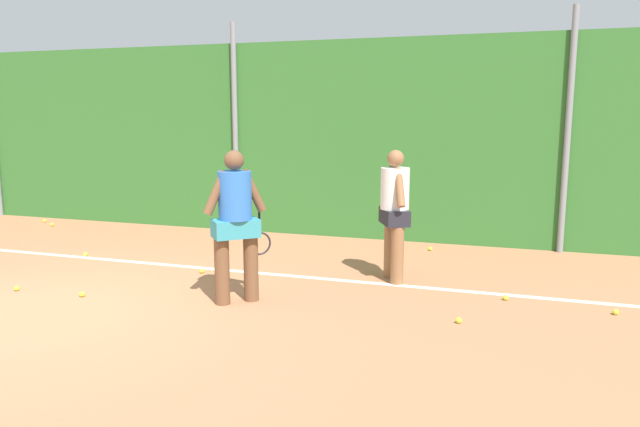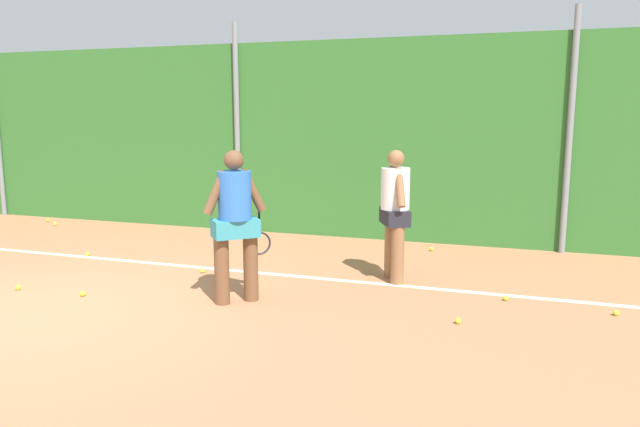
{
  "view_description": "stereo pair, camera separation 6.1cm",
  "coord_description": "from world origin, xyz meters",
  "px_view_note": "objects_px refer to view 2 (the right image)",
  "views": [
    {
      "loc": [
        4.88,
        -5.06,
        2.21
      ],
      "look_at": [
        2.68,
        1.8,
        0.99
      ],
      "focal_mm": 33.22,
      "sensor_mm": 36.0,
      "label": 1
    },
    {
      "loc": [
        4.94,
        -5.04,
        2.21
      ],
      "look_at": [
        2.68,
        1.8,
        0.99
      ],
      "focal_mm": 33.22,
      "sensor_mm": 36.0,
      "label": 2
    }
  ],
  "objects_px": {
    "tennis_ball_0": "(203,271)",
    "tennis_ball_5": "(432,249)",
    "tennis_ball_7": "(55,224)",
    "tennis_ball_11": "(83,294)",
    "tennis_ball_1": "(18,288)",
    "tennis_ball_13": "(47,220)",
    "tennis_ball_8": "(506,298)",
    "tennis_ball_6": "(616,313)",
    "tennis_ball_2": "(256,251)",
    "player_foreground_near": "(235,218)",
    "player_midcourt": "(395,208)",
    "tennis_ball_3": "(87,254)",
    "tennis_ball_9": "(458,321)"
  },
  "relations": [
    {
      "from": "tennis_ball_11",
      "to": "tennis_ball_0",
      "type": "bearing_deg",
      "value": 58.69
    },
    {
      "from": "tennis_ball_11",
      "to": "tennis_ball_13",
      "type": "relative_size",
      "value": 1.0
    },
    {
      "from": "tennis_ball_8",
      "to": "tennis_ball_13",
      "type": "height_order",
      "value": "same"
    },
    {
      "from": "tennis_ball_8",
      "to": "player_midcourt",
      "type": "bearing_deg",
      "value": 162.99
    },
    {
      "from": "tennis_ball_1",
      "to": "tennis_ball_5",
      "type": "bearing_deg",
      "value": 39.26
    },
    {
      "from": "player_foreground_near",
      "to": "tennis_ball_1",
      "type": "relative_size",
      "value": 27.22
    },
    {
      "from": "tennis_ball_7",
      "to": "tennis_ball_11",
      "type": "height_order",
      "value": "same"
    },
    {
      "from": "tennis_ball_7",
      "to": "tennis_ball_11",
      "type": "bearing_deg",
      "value": -44.36
    },
    {
      "from": "tennis_ball_0",
      "to": "tennis_ball_5",
      "type": "xyz_separation_m",
      "value": [
        2.86,
        2.36,
        0.0
      ]
    },
    {
      "from": "tennis_ball_8",
      "to": "tennis_ball_6",
      "type": "bearing_deg",
      "value": -8.39
    },
    {
      "from": "player_foreground_near",
      "to": "tennis_ball_7",
      "type": "xyz_separation_m",
      "value": [
        -5.59,
        3.21,
        -0.97
      ]
    },
    {
      "from": "tennis_ball_0",
      "to": "tennis_ball_2",
      "type": "xyz_separation_m",
      "value": [
        0.21,
        1.33,
        0.0
      ]
    },
    {
      "from": "tennis_ball_2",
      "to": "tennis_ball_3",
      "type": "height_order",
      "value": "same"
    },
    {
      "from": "tennis_ball_6",
      "to": "tennis_ball_8",
      "type": "height_order",
      "value": "same"
    },
    {
      "from": "tennis_ball_1",
      "to": "tennis_ball_0",
      "type": "bearing_deg",
      "value": 38.85
    },
    {
      "from": "player_midcourt",
      "to": "tennis_ball_11",
      "type": "bearing_deg",
      "value": -87.99
    },
    {
      "from": "tennis_ball_0",
      "to": "tennis_ball_1",
      "type": "bearing_deg",
      "value": -141.15
    },
    {
      "from": "tennis_ball_1",
      "to": "tennis_ball_7",
      "type": "xyz_separation_m",
      "value": [
        -2.74,
        3.66,
        0.0
      ]
    },
    {
      "from": "player_foreground_near",
      "to": "tennis_ball_8",
      "type": "xyz_separation_m",
      "value": [
        3.03,
        1.04,
        -0.97
      ]
    },
    {
      "from": "tennis_ball_13",
      "to": "tennis_ball_7",
      "type": "bearing_deg",
      "value": -33.2
    },
    {
      "from": "tennis_ball_1",
      "to": "tennis_ball_8",
      "type": "relative_size",
      "value": 1.0
    },
    {
      "from": "tennis_ball_3",
      "to": "player_midcourt",
      "type": "bearing_deg",
      "value": 1.79
    },
    {
      "from": "tennis_ball_0",
      "to": "player_foreground_near",
      "type": "bearing_deg",
      "value": -44.29
    },
    {
      "from": "tennis_ball_13",
      "to": "tennis_ball_1",
      "type": "bearing_deg",
      "value": -51.05
    },
    {
      "from": "tennis_ball_3",
      "to": "tennis_ball_0",
      "type": "bearing_deg",
      "value": -8.26
    },
    {
      "from": "tennis_ball_9",
      "to": "player_midcourt",
      "type": "bearing_deg",
      "value": 124.59
    },
    {
      "from": "player_foreground_near",
      "to": "tennis_ball_0",
      "type": "xyz_separation_m",
      "value": [
        -1.03,
        1.01,
        -0.97
      ]
    },
    {
      "from": "tennis_ball_1",
      "to": "tennis_ball_7",
      "type": "distance_m",
      "value": 4.58
    },
    {
      "from": "tennis_ball_2",
      "to": "tennis_ball_3",
      "type": "bearing_deg",
      "value": -157.5
    },
    {
      "from": "player_foreground_near",
      "to": "player_midcourt",
      "type": "xyz_separation_m",
      "value": [
        1.58,
        1.48,
        -0.03
      ]
    },
    {
      "from": "tennis_ball_2",
      "to": "tennis_ball_8",
      "type": "distance_m",
      "value": 4.07
    },
    {
      "from": "tennis_ball_6",
      "to": "tennis_ball_11",
      "type": "height_order",
      "value": "same"
    },
    {
      "from": "player_foreground_near",
      "to": "tennis_ball_7",
      "type": "bearing_deg",
      "value": 108.6
    },
    {
      "from": "player_foreground_near",
      "to": "tennis_ball_5",
      "type": "distance_m",
      "value": 3.96
    },
    {
      "from": "tennis_ball_6",
      "to": "tennis_ball_11",
      "type": "relative_size",
      "value": 1.0
    },
    {
      "from": "tennis_ball_1",
      "to": "tennis_ball_6",
      "type": "height_order",
      "value": "same"
    },
    {
      "from": "player_midcourt",
      "to": "tennis_ball_13",
      "type": "bearing_deg",
      "value": -131.42
    },
    {
      "from": "tennis_ball_13",
      "to": "tennis_ball_3",
      "type": "bearing_deg",
      "value": -37.99
    },
    {
      "from": "tennis_ball_5",
      "to": "tennis_ball_7",
      "type": "bearing_deg",
      "value": -178.77
    },
    {
      "from": "tennis_ball_13",
      "to": "tennis_ball_11",
      "type": "bearing_deg",
      "value": -43.29
    },
    {
      "from": "player_midcourt",
      "to": "tennis_ball_5",
      "type": "relative_size",
      "value": 26.41
    },
    {
      "from": "tennis_ball_6",
      "to": "tennis_ball_2",
      "type": "bearing_deg",
      "value": 163.66
    },
    {
      "from": "player_midcourt",
      "to": "tennis_ball_8",
      "type": "xyz_separation_m",
      "value": [
        1.45,
        -0.44,
        -0.95
      ]
    },
    {
      "from": "tennis_ball_2",
      "to": "tennis_ball_13",
      "type": "distance_m",
      "value": 5.36
    },
    {
      "from": "tennis_ball_3",
      "to": "tennis_ball_8",
      "type": "bearing_deg",
      "value": -2.65
    },
    {
      "from": "tennis_ball_11",
      "to": "tennis_ball_13",
      "type": "distance_m",
      "value": 5.72
    },
    {
      "from": "tennis_ball_6",
      "to": "tennis_ball_8",
      "type": "xyz_separation_m",
      "value": [
        -1.17,
        0.17,
        0.0
      ]
    },
    {
      "from": "player_foreground_near",
      "to": "player_midcourt",
      "type": "bearing_deg",
      "value": 1.64
    },
    {
      "from": "tennis_ball_3",
      "to": "tennis_ball_6",
      "type": "distance_m",
      "value": 7.47
    },
    {
      "from": "tennis_ball_5",
      "to": "tennis_ball_11",
      "type": "distance_m",
      "value": 5.3
    }
  ]
}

